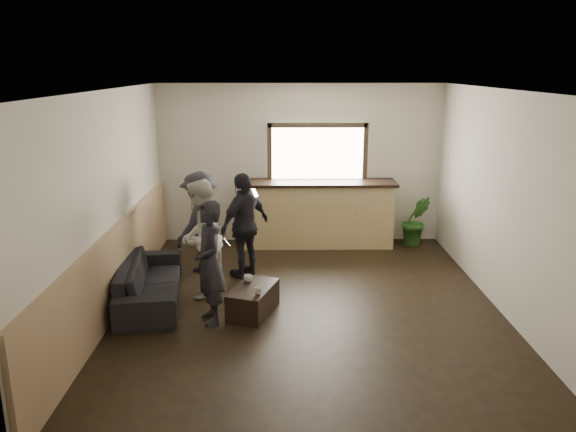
{
  "coord_description": "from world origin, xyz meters",
  "views": [
    {
      "loc": [
        -0.33,
        -6.84,
        3.07
      ],
      "look_at": [
        -0.25,
        0.4,
        1.14
      ],
      "focal_mm": 35.0,
      "sensor_mm": 36.0,
      "label": 1
    }
  ],
  "objects_px": {
    "cup_a": "(248,278)",
    "person_a": "(209,263)",
    "bar_counter": "(317,210)",
    "coffee_table": "(253,300)",
    "sofa": "(150,281)",
    "cup_b": "(258,290)",
    "potted_plant": "(416,221)",
    "person_b": "(200,239)",
    "person_c": "(200,222)",
    "person_d": "(245,225)"
  },
  "relations": [
    {
      "from": "potted_plant",
      "to": "person_b",
      "type": "height_order",
      "value": "person_b"
    },
    {
      "from": "bar_counter",
      "to": "sofa",
      "type": "bearing_deg",
      "value": -134.22
    },
    {
      "from": "sofa",
      "to": "person_b",
      "type": "xyz_separation_m",
      "value": [
        0.67,
        0.21,
        0.53
      ]
    },
    {
      "from": "cup_b",
      "to": "person_b",
      "type": "distance_m",
      "value": 1.23
    },
    {
      "from": "sofa",
      "to": "potted_plant",
      "type": "bearing_deg",
      "value": -67.85
    },
    {
      "from": "cup_a",
      "to": "bar_counter",
      "type": "bearing_deg",
      "value": 68.27
    },
    {
      "from": "potted_plant",
      "to": "person_d",
      "type": "bearing_deg",
      "value": -153.35
    },
    {
      "from": "person_a",
      "to": "person_b",
      "type": "bearing_deg",
      "value": 173.47
    },
    {
      "from": "potted_plant",
      "to": "person_d",
      "type": "xyz_separation_m",
      "value": [
        -2.91,
        -1.46,
        0.34
      ]
    },
    {
      "from": "bar_counter",
      "to": "cup_a",
      "type": "xyz_separation_m",
      "value": [
        -1.07,
        -2.68,
        -0.24
      ]
    },
    {
      "from": "coffee_table",
      "to": "person_c",
      "type": "distance_m",
      "value": 1.93
    },
    {
      "from": "sofa",
      "to": "person_c",
      "type": "xyz_separation_m",
      "value": [
        0.53,
        1.22,
        0.49
      ]
    },
    {
      "from": "cup_b",
      "to": "potted_plant",
      "type": "xyz_separation_m",
      "value": [
        2.65,
        3.04,
        0.05
      ]
    },
    {
      "from": "coffee_table",
      "to": "cup_a",
      "type": "height_order",
      "value": "cup_a"
    },
    {
      "from": "cup_a",
      "to": "person_a",
      "type": "relative_size",
      "value": 0.07
    },
    {
      "from": "sofa",
      "to": "cup_b",
      "type": "xyz_separation_m",
      "value": [
        1.48,
        -0.62,
        0.11
      ]
    },
    {
      "from": "cup_a",
      "to": "potted_plant",
      "type": "relative_size",
      "value": 0.13
    },
    {
      "from": "person_c",
      "to": "person_d",
      "type": "distance_m",
      "value": 0.74
    },
    {
      "from": "potted_plant",
      "to": "sofa",
      "type": "bearing_deg",
      "value": -149.62
    },
    {
      "from": "bar_counter",
      "to": "coffee_table",
      "type": "height_order",
      "value": "bar_counter"
    },
    {
      "from": "sofa",
      "to": "person_d",
      "type": "bearing_deg",
      "value": -60.02
    },
    {
      "from": "person_a",
      "to": "person_b",
      "type": "distance_m",
      "value": 0.88
    },
    {
      "from": "bar_counter",
      "to": "coffee_table",
      "type": "bearing_deg",
      "value": -109.16
    },
    {
      "from": "coffee_table",
      "to": "cup_b",
      "type": "distance_m",
      "value": 0.32
    },
    {
      "from": "coffee_table",
      "to": "person_b",
      "type": "xyz_separation_m",
      "value": [
        -0.74,
        0.61,
        0.63
      ]
    },
    {
      "from": "bar_counter",
      "to": "person_b",
      "type": "relative_size",
      "value": 1.66
    },
    {
      "from": "sofa",
      "to": "coffee_table",
      "type": "bearing_deg",
      "value": -114.18
    },
    {
      "from": "cup_b",
      "to": "potted_plant",
      "type": "relative_size",
      "value": 0.1
    },
    {
      "from": "sofa",
      "to": "coffee_table",
      "type": "xyz_separation_m",
      "value": [
        1.41,
        -0.4,
        -0.11
      ]
    },
    {
      "from": "sofa",
      "to": "person_d",
      "type": "distance_m",
      "value": 1.64
    },
    {
      "from": "person_b",
      "to": "potted_plant",
      "type": "bearing_deg",
      "value": 132.16
    },
    {
      "from": "cup_a",
      "to": "person_c",
      "type": "distance_m",
      "value": 1.68
    },
    {
      "from": "person_c",
      "to": "coffee_table",
      "type": "bearing_deg",
      "value": 57.87
    },
    {
      "from": "cup_b",
      "to": "person_d",
      "type": "relative_size",
      "value": 0.06
    },
    {
      "from": "bar_counter",
      "to": "sofa",
      "type": "height_order",
      "value": "bar_counter"
    },
    {
      "from": "coffee_table",
      "to": "person_d",
      "type": "bearing_deg",
      "value": 97.56
    },
    {
      "from": "potted_plant",
      "to": "person_d",
      "type": "distance_m",
      "value": 3.28
    },
    {
      "from": "coffee_table",
      "to": "person_c",
      "type": "height_order",
      "value": "person_c"
    },
    {
      "from": "coffee_table",
      "to": "person_a",
      "type": "bearing_deg",
      "value": -155.35
    },
    {
      "from": "bar_counter",
      "to": "potted_plant",
      "type": "bearing_deg",
      "value": -1.51
    },
    {
      "from": "bar_counter",
      "to": "person_a",
      "type": "bearing_deg",
      "value": -115.89
    },
    {
      "from": "coffee_table",
      "to": "person_d",
      "type": "distance_m",
      "value": 1.51
    },
    {
      "from": "person_d",
      "to": "cup_b",
      "type": "bearing_deg",
      "value": 50.9
    },
    {
      "from": "bar_counter",
      "to": "cup_a",
      "type": "bearing_deg",
      "value": -111.73
    },
    {
      "from": "cup_a",
      "to": "person_d",
      "type": "xyz_separation_m",
      "value": [
        -0.11,
        1.18,
        0.39
      ]
    },
    {
      "from": "sofa",
      "to": "person_d",
      "type": "xyz_separation_m",
      "value": [
        1.23,
        0.96,
        0.5
      ]
    },
    {
      "from": "cup_b",
      "to": "person_a",
      "type": "bearing_deg",
      "value": -178.11
    },
    {
      "from": "bar_counter",
      "to": "person_d",
      "type": "bearing_deg",
      "value": -128.05
    },
    {
      "from": "sofa",
      "to": "cup_b",
      "type": "height_order",
      "value": "sofa"
    },
    {
      "from": "cup_b",
      "to": "person_b",
      "type": "height_order",
      "value": "person_b"
    }
  ]
}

